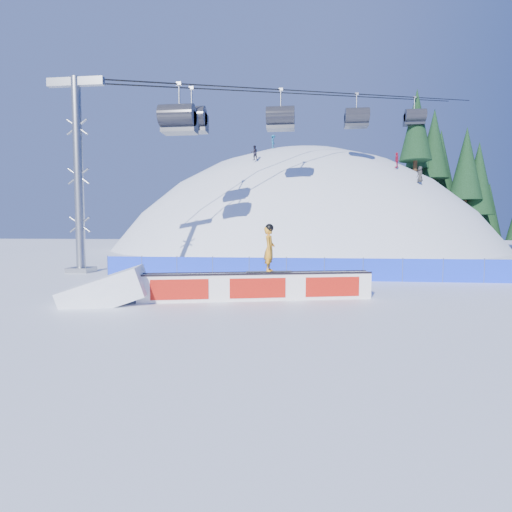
# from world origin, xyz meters

# --- Properties ---
(ground) EXTENTS (160.00, 160.00, 0.00)m
(ground) POSITION_xyz_m (0.00, 0.00, 0.00)
(ground) COLOR white
(ground) RESTS_ON ground
(snow_hill) EXTENTS (64.00, 64.00, 64.00)m
(snow_hill) POSITION_xyz_m (0.00, 42.00, -18.00)
(snow_hill) COLOR white
(snow_hill) RESTS_ON ground
(treeline) EXTENTS (24.93, 11.89, 18.72)m
(treeline) POSITION_xyz_m (24.89, 40.29, 8.89)
(treeline) COLOR #352215
(treeline) RESTS_ON ground
(safety_fence) EXTENTS (22.05, 0.05, 1.30)m
(safety_fence) POSITION_xyz_m (0.00, 4.50, 0.60)
(safety_fence) COLOR #1336E8
(safety_fence) RESTS_ON ground
(chairlift) EXTENTS (40.80, 41.70, 22.00)m
(chairlift) POSITION_xyz_m (4.74, 27.49, 16.89)
(chairlift) COLOR gray
(chairlift) RESTS_ON ground
(rail_box) EXTENTS (8.90, 2.64, 1.08)m
(rail_box) POSITION_xyz_m (-1.94, -1.54, 0.53)
(rail_box) COLOR white
(rail_box) RESTS_ON ground
(snow_ramp) EXTENTS (3.42, 2.56, 1.91)m
(snow_ramp) POSITION_xyz_m (-7.41, -2.80, 0.00)
(snow_ramp) COLOR white
(snow_ramp) RESTS_ON ground
(snowboarder) EXTENTS (1.81, 0.72, 1.87)m
(snowboarder) POSITION_xyz_m (-1.47, -1.43, 2.00)
(snowboarder) COLOR black
(snowboarder) RESTS_ON rail_box
(distant_skiers) EXTENTS (18.48, 9.52, 7.20)m
(distant_skiers) POSITION_xyz_m (2.04, 30.61, 11.32)
(distant_skiers) COLOR black
(distant_skiers) RESTS_ON ground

